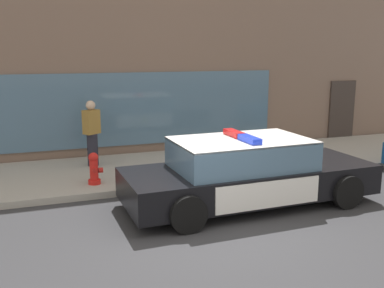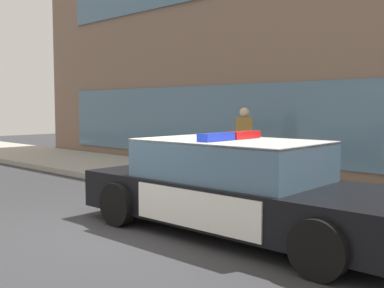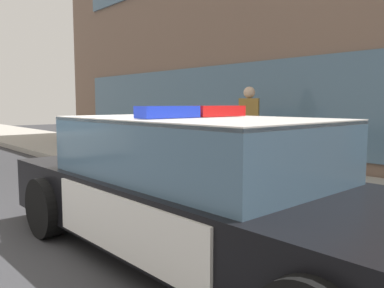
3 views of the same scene
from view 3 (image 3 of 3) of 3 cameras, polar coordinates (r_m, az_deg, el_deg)
name	(u,v)px [view 3 (image 3 of 3)]	position (r m, az deg, el deg)	size (l,w,h in m)	color
ground	(35,247)	(4.64, -21.76, -13.64)	(48.00, 48.00, 0.00)	#303033
sidewalk	(278,186)	(7.12, 12.40, -5.92)	(48.00, 3.41, 0.15)	#A39E93
police_cruiser	(205,190)	(3.87, 1.86, -6.62)	(5.20, 2.18, 1.49)	black
fire_hydrant	(181,158)	(7.28, -1.61, -2.10)	(0.34, 0.39, 0.73)	red
pedestrian_on_sidewalk	(249,128)	(8.26, 8.23, 2.36)	(0.48, 0.44, 1.71)	#23232D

